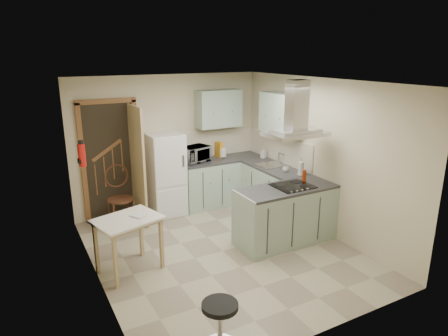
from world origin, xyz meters
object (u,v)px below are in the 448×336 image
peninsula (286,215)px  bentwood_chair (121,199)px  fridge (166,174)px  drop_leaf_table (129,245)px  microwave (195,154)px  extractor_hood (295,134)px  stool (220,325)px

peninsula → bentwood_chair: 2.79m
fridge → drop_leaf_table: (-1.17, -1.68, -0.37)m
drop_leaf_table → microwave: size_ratio=1.56×
extractor_hood → microwave: extractor_hood is taller
bentwood_chair → stool: 3.41m
peninsula → drop_leaf_table: peninsula is taller
bentwood_chair → microwave: (1.49, 0.19, 0.57)m
fridge → microwave: bearing=3.1°
bentwood_chair → drop_leaf_table: bearing=-101.9°
drop_leaf_table → stool: bearing=-94.4°
peninsula → bentwood_chair: size_ratio=1.62×
fridge → extractor_hood: extractor_hood is taller
fridge → extractor_hood: size_ratio=1.67×
fridge → microwave: fridge is taller
peninsula → bentwood_chair: (-2.11, 1.83, 0.03)m
extractor_hood → peninsula: bearing=180.0°
bentwood_chair → stool: size_ratio=1.92×
fridge → microwave: size_ratio=2.85×
peninsula → stool: size_ratio=3.12×
fridge → drop_leaf_table: fridge is taller
microwave → stool: bearing=-127.6°
drop_leaf_table → fridge: bearing=39.1°
stool → bentwood_chair: bearing=91.7°
peninsula → microwave: (-0.62, 2.01, 0.60)m
extractor_hood → stool: size_ratio=1.81×
extractor_hood → stool: 3.01m
peninsula → microwave: size_ratio=2.94×
drop_leaf_table → bentwood_chair: bentwood_chair is taller
peninsula → drop_leaf_table: bearing=172.9°
stool → extractor_hood: bearing=36.8°
extractor_hood → drop_leaf_table: 2.84m
peninsula → bentwood_chair: bentwood_chair is taller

